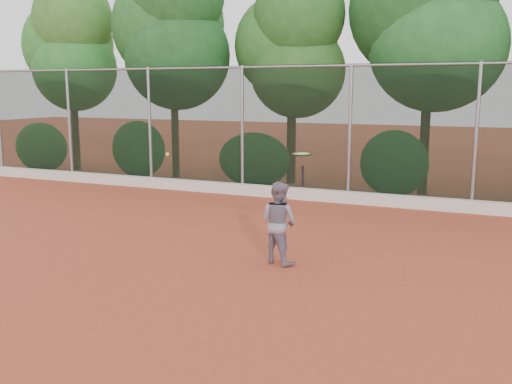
% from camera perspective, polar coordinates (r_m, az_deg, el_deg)
% --- Properties ---
extents(ground, '(80.00, 80.00, 0.00)m').
position_cam_1_polar(ground, '(8.55, -2.69, -9.38)').
color(ground, '#A23E26').
rests_on(ground, ground).
extents(concrete_curb, '(24.00, 0.20, 0.30)m').
position_cam_1_polar(concrete_curb, '(14.74, 9.01, -0.51)').
color(concrete_curb, silver).
rests_on(concrete_curb, ground).
extents(tennis_player, '(0.80, 0.70, 1.38)m').
position_cam_1_polar(tennis_player, '(9.47, 2.29, -3.08)').
color(tennis_player, gray).
rests_on(tennis_player, ground).
extents(chainlink_fence, '(24.09, 0.09, 3.50)m').
position_cam_1_polar(chainlink_fence, '(14.70, 9.37, 6.17)').
color(chainlink_fence, black).
rests_on(chainlink_fence, ground).
extents(foliage_backdrop, '(23.70, 3.63, 7.55)m').
position_cam_1_polar(foliage_backdrop, '(16.79, 9.46, 15.35)').
color(foliage_backdrop, '#3D2817').
rests_on(foliage_backdrop, ground).
extents(tennis_racket, '(0.34, 0.34, 0.54)m').
position_cam_1_polar(tennis_racket, '(8.97, 4.61, 3.56)').
color(tennis_racket, black).
rests_on(tennis_racket, ground).
extents(tennis_ball_in_flight, '(0.07, 0.07, 0.07)m').
position_cam_1_polar(tennis_ball_in_flight, '(10.52, -8.86, 3.74)').
color(tennis_ball_in_flight, '#E1ED35').
rests_on(tennis_ball_in_flight, ground).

